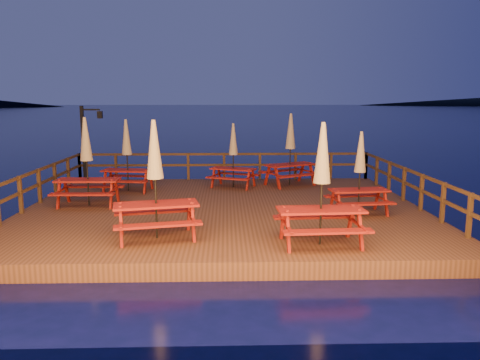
{
  "coord_description": "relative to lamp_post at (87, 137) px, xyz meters",
  "views": [
    {
      "loc": [
        0.09,
        -14.05,
        3.69
      ],
      "look_at": [
        0.52,
        0.6,
        1.12
      ],
      "focal_mm": 35.0,
      "sensor_mm": 36.0,
      "label": 1
    }
  ],
  "objects": [
    {
      "name": "ground",
      "position": [
        5.39,
        -4.55,
        -2.2
      ],
      "size": [
        500.0,
        500.0,
        0.0
      ],
      "primitive_type": "plane",
      "color": "black",
      "rests_on": "ground"
    },
    {
      "name": "picnic_table_0",
      "position": [
        3.82,
        -7.79,
        -0.34
      ],
      "size": [
        2.26,
        1.99,
        2.81
      ],
      "rotation": [
        0.0,
        0.0,
        0.21
      ],
      "color": "maroon",
      "rests_on": "deck"
    },
    {
      "name": "picnic_table_4",
      "position": [
        7.61,
        -8.4,
        -0.35
      ],
      "size": [
        2.02,
        1.7,
        2.78
      ],
      "rotation": [
        0.0,
        0.0,
        0.05
      ],
      "color": "maroon",
      "rests_on": "deck"
    },
    {
      "name": "deck_piles",
      "position": [
        5.39,
        -4.55,
        -2.5
      ],
      "size": [
        11.44,
        9.44,
        1.4
      ],
      "color": "#3C2713",
      "rests_on": "ground"
    },
    {
      "name": "picnic_table_5",
      "position": [
        5.74,
        -1.36,
        -0.56
      ],
      "size": [
        2.06,
        1.9,
        2.38
      ],
      "rotation": [
        0.0,
        0.0,
        -0.39
      ],
      "color": "maroon",
      "rests_on": "deck"
    },
    {
      "name": "deck",
      "position": [
        5.39,
        -4.55,
        -2.0
      ],
      "size": [
        12.0,
        10.0,
        0.4
      ],
      "primitive_type": "cube",
      "color": "#492B17",
      "rests_on": "ground"
    },
    {
      "name": "picnic_table_3",
      "position": [
        9.28,
        -5.57,
        -0.56
      ],
      "size": [
        1.79,
        1.53,
        2.37
      ],
      "rotation": [
        0.0,
        0.0,
        0.11
      ],
      "color": "maroon",
      "rests_on": "deck"
    },
    {
      "name": "lamp_post",
      "position": [
        0.0,
        0.0,
        0.0
      ],
      "size": [
        0.85,
        0.18,
        3.0
      ],
      "color": "black",
      "rests_on": "deck"
    },
    {
      "name": "picnic_table_6",
      "position": [
        7.91,
        -1.03,
        -0.38
      ],
      "size": [
        2.41,
        2.26,
        2.73
      ],
      "rotation": [
        0.0,
        0.0,
        0.47
      ],
      "color": "maroon",
      "rests_on": "deck"
    },
    {
      "name": "railing",
      "position": [
        5.39,
        -2.77,
        -1.03
      ],
      "size": [
        11.8,
        9.75,
        1.1
      ],
      "color": "#3C2713",
      "rests_on": "deck"
    },
    {
      "name": "picnic_table_2",
      "position": [
        1.95,
        -1.96,
        -0.47
      ],
      "size": [
        1.99,
        1.72,
        2.56
      ],
      "rotation": [
        0.0,
        0.0,
        -0.15
      ],
      "color": "maroon",
      "rests_on": "deck"
    },
    {
      "name": "picnic_table_1",
      "position": [
        1.19,
        -4.24,
        -0.38
      ],
      "size": [
        1.92,
        1.59,
        2.73
      ],
      "rotation": [
        0.0,
        0.0,
        -0.01
      ],
      "color": "maroon",
      "rests_on": "deck"
    }
  ]
}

